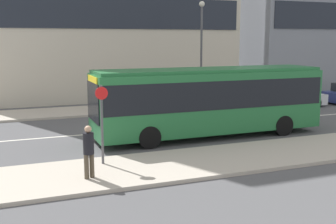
# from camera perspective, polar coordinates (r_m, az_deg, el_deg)

# --- Properties ---
(ground_plane) EXTENTS (120.00, 120.00, 0.00)m
(ground_plane) POSITION_cam_1_polar(r_m,az_deg,el_deg) (20.91, -4.71, -2.54)
(ground_plane) COLOR #4F4F51
(sidewalk_near) EXTENTS (44.00, 3.50, 0.13)m
(sidewalk_near) POSITION_cam_1_polar(r_m,az_deg,el_deg) (15.20, 2.17, -7.01)
(sidewalk_near) COLOR #B2A899
(sidewalk_near) RESTS_ON ground_plane
(sidewalk_far) EXTENTS (44.00, 3.50, 0.13)m
(sidewalk_far) POSITION_cam_1_polar(r_m,az_deg,el_deg) (26.84, -8.58, 0.28)
(sidewalk_far) COLOR #B2A899
(sidewalk_far) RESTS_ON ground_plane
(lane_centerline) EXTENTS (41.80, 0.16, 0.01)m
(lane_centerline) POSITION_cam_1_polar(r_m,az_deg,el_deg) (20.91, -4.71, -2.53)
(lane_centerline) COLOR silver
(lane_centerline) RESTS_ON ground_plane
(city_bus) EXTENTS (10.75, 2.55, 3.16)m
(city_bus) POSITION_cam_1_polar(r_m,az_deg,el_deg) (19.44, 5.59, 1.96)
(city_bus) COLOR #236B38
(city_bus) RESTS_ON ground_plane
(parked_car_0) EXTENTS (4.33, 1.70, 1.34)m
(parked_car_0) POSITION_cam_1_polar(r_m,az_deg,el_deg) (29.22, 16.57, 1.89)
(parked_car_0) COLOR silver
(parked_car_0) RESTS_ON ground_plane
(pedestrian_near_stop) EXTENTS (0.34, 0.34, 1.69)m
(pedestrian_near_stop) POSITION_cam_1_polar(r_m,az_deg,el_deg) (13.45, -10.70, -4.89)
(pedestrian_near_stop) COLOR #4C4233
(pedestrian_near_stop) RESTS_ON sidewalk_near
(bus_stop_sign) EXTENTS (0.44, 0.12, 2.78)m
(bus_stop_sign) POSITION_cam_1_polar(r_m,az_deg,el_deg) (14.77, -8.94, -0.88)
(bus_stop_sign) COLOR #4C4C51
(bus_stop_sign) RESTS_ON sidewalk_near
(street_lamp) EXTENTS (0.36, 0.36, 6.72)m
(street_lamp) POSITION_cam_1_polar(r_m,az_deg,el_deg) (27.51, 4.55, 9.33)
(street_lamp) COLOR #4C4C51
(street_lamp) RESTS_ON sidewalk_far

